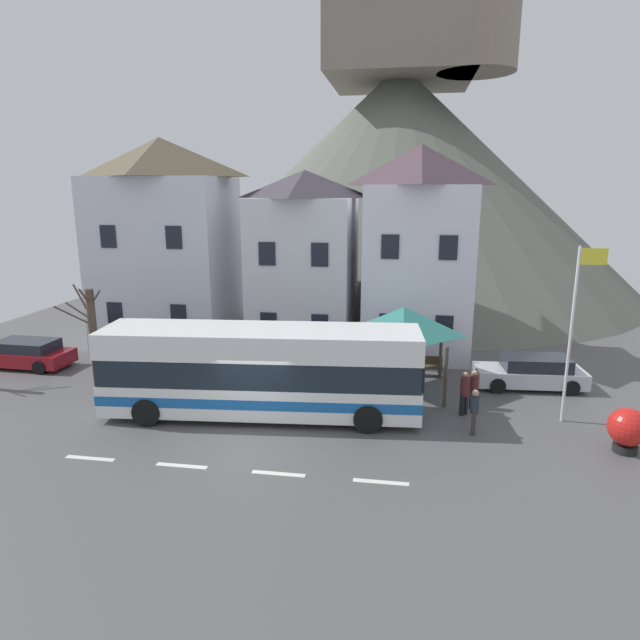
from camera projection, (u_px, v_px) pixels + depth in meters
ground_plane at (246, 445)px, 17.92m from camera, size 40.00×60.00×0.07m
townhouse_00 at (165, 243)px, 29.07m from camera, size 6.77×5.39×10.76m
townhouse_01 at (305, 261)px, 28.39m from camera, size 5.00×6.00×9.12m
townhouse_02 at (418, 252)px, 27.20m from camera, size 5.13×5.63×10.28m
hilltop_castle at (398, 175)px, 44.57m from camera, size 38.31×38.31×24.79m
transit_bus at (261, 372)px, 19.89m from camera, size 11.65×3.58×3.29m
bus_shelter at (404, 321)px, 22.18m from camera, size 3.60×3.60×3.52m
parked_car_00 at (153, 353)px, 25.74m from camera, size 4.41×2.16×1.28m
parked_car_01 at (531, 372)px, 22.94m from camera, size 4.53×2.08×1.36m
parked_car_02 at (24, 354)px, 25.66m from camera, size 4.53×2.01×1.29m
pedestrian_00 at (474, 387)px, 20.73m from camera, size 0.34×0.34×1.50m
pedestrian_01 at (465, 392)px, 20.08m from camera, size 0.34×0.34×1.66m
pedestrian_02 at (474, 410)px, 18.48m from camera, size 0.29×0.34×1.59m
public_bench at (425, 365)px, 24.47m from camera, size 1.51×0.48×0.87m
flagpole at (575, 322)px, 18.85m from camera, size 0.95×0.10×6.30m
harbour_buoy at (628, 428)px, 17.20m from camera, size 1.21×1.21×1.46m
bare_tree_00 at (93, 340)px, 21.80m from camera, size 1.76×1.23×4.50m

